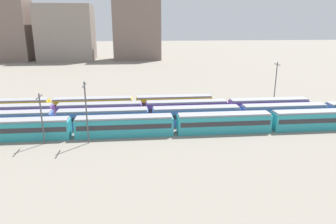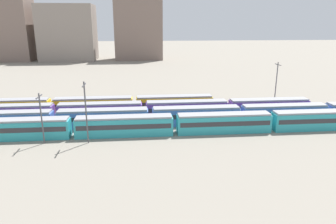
{
  "view_description": "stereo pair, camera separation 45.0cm",
  "coord_description": "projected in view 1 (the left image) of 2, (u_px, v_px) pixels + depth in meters",
  "views": [
    {
      "loc": [
        17.85,
        -54.81,
        20.38
      ],
      "look_at": [
        24.21,
        7.8,
        2.04
      ],
      "focal_mm": 32.93,
      "sensor_mm": 36.0,
      "label": 1
    },
    {
      "loc": [
        18.3,
        -54.85,
        20.38
      ],
      "look_at": [
        24.21,
        7.8,
        2.04
      ],
      "focal_mm": 32.93,
      "sensor_mm": 36.0,
      "label": 2
    }
  ],
  "objects": [
    {
      "name": "train_track_3",
      "position": [
        93.0,
        105.0,
        71.42
      ],
      "size": [
        55.8,
        3.06,
        3.75
      ],
      "color": "yellow",
      "rests_on": "ground_plane"
    },
    {
      "name": "train_track_1",
      "position": [
        196.0,
        115.0,
        63.64
      ],
      "size": [
        93.6,
        3.06,
        3.75
      ],
      "color": "#4C70BC",
      "rests_on": "ground_plane"
    },
    {
      "name": "catenary_pole_2",
      "position": [
        41.0,
        116.0,
        52.41
      ],
      "size": [
        0.24,
        3.2,
        9.01
      ],
      "color": "#4C4C51",
      "rests_on": "ground_plane"
    },
    {
      "name": "distant_building_0",
      "position": [
        10.0,
        26.0,
        165.32
      ],
      "size": [
        20.82,
        17.91,
        36.81
      ],
      "primitive_type": "cube",
      "color": "#7A665B",
      "rests_on": "ground_plane"
    },
    {
      "name": "distant_building_2",
      "position": [
        137.0,
        30.0,
        172.47
      ],
      "size": [
        26.16,
        15.67,
        32.98
      ],
      "primitive_type": "cube",
      "color": "#7A665B",
      "rests_on": "ground_plane"
    },
    {
      "name": "catenary_pole_0",
      "position": [
        86.0,
        110.0,
        52.44
      ],
      "size": [
        0.24,
        3.2,
        10.94
      ],
      "color": "#4C4C51",
      "rests_on": "ground_plane"
    },
    {
      "name": "distant_building_1",
      "position": [
        66.0,
        33.0,
        169.16
      ],
      "size": [
        29.3,
        20.83,
        29.8
      ],
      "primitive_type": "cube",
      "color": "gray",
      "rests_on": "ground_plane"
    },
    {
      "name": "train_track_2",
      "position": [
        144.0,
        110.0,
        67.58
      ],
      "size": [
        74.7,
        3.06,
        3.75
      ],
      "color": "#6B429E",
      "rests_on": "ground_plane"
    },
    {
      "name": "ground_plane",
      "position": [
        52.0,
        125.0,
        63.77
      ],
      "size": [
        600.0,
        600.0,
        0.0
      ],
      "primitive_type": "plane",
      "color": "gray"
    },
    {
      "name": "train_track_0",
      "position": [
        224.0,
        123.0,
        59.1
      ],
      "size": [
        93.6,
        3.06,
        3.75
      ],
      "color": "teal",
      "rests_on": "ground_plane"
    },
    {
      "name": "catenary_pole_1",
      "position": [
        276.0,
        82.0,
        77.22
      ],
      "size": [
        0.24,
        3.2,
        11.0
      ],
      "color": "#4C4C51",
      "rests_on": "ground_plane"
    }
  ]
}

